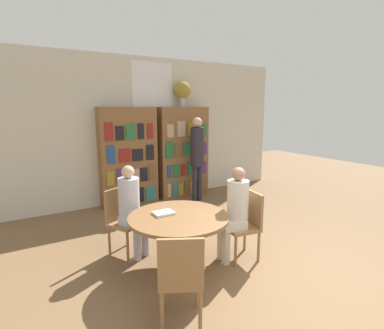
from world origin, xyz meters
name	(u,v)px	position (x,y,z in m)	size (l,w,h in m)	color
ground_plane	(301,287)	(0.00, 0.00, 0.00)	(16.00, 16.00, 0.00)	brown
wall_back	(153,130)	(0.00, 4.01, 1.51)	(6.40, 0.07, 3.00)	beige
bookshelf_left	(129,157)	(-0.63, 3.82, 0.99)	(1.15, 0.34, 1.99)	brown
bookshelf_right	(183,152)	(0.64, 3.82, 0.99)	(1.15, 0.34, 1.99)	brown
flower_vase	(182,91)	(0.63, 3.82, 2.33)	(0.36, 0.36, 0.54)	#B7AD9E
reading_table	(179,225)	(-1.00, 1.01, 0.59)	(1.20, 1.20, 0.71)	brown
chair_near_camera	(181,275)	(-1.43, 0.18, 0.50)	(0.54, 0.54, 0.90)	olive
chair_left_side	(122,217)	(-1.42, 1.85, 0.50)	(0.54, 0.54, 0.90)	olive
chair_far_side	(246,221)	(-0.07, 0.86, 0.50)	(0.46, 0.46, 0.90)	olive
seated_reader_left	(131,205)	(-1.34, 1.69, 0.70)	(0.39, 0.42, 1.23)	#B2B7C6
seated_reader_right	(235,208)	(-0.25, 0.89, 0.71)	(0.40, 0.32, 1.24)	beige
librarian_standing	(197,151)	(0.69, 3.32, 1.08)	(0.28, 0.55, 1.77)	#28232D
open_book_on_table	(164,213)	(-1.13, 1.15, 0.72)	(0.24, 0.18, 0.03)	silver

